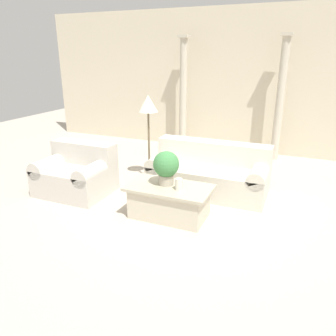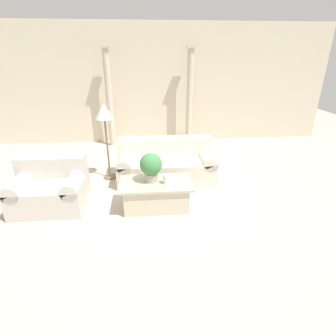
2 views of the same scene
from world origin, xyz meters
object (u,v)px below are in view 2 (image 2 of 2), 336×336
loveseat (51,187)px  sofa_long (166,163)px  potted_plant (151,166)px  floor_lamp (105,117)px  coffee_table (156,194)px

loveseat → sofa_long: bearing=24.1°
potted_plant → floor_lamp: floor_lamp is taller
sofa_long → potted_plant: (-0.32, -1.06, 0.41)m
loveseat → floor_lamp: (0.85, 1.02, 0.94)m
potted_plant → floor_lamp: 1.55m
sofa_long → potted_plant: 1.18m
sofa_long → coffee_table: (-0.25, -1.12, -0.09)m
sofa_long → floor_lamp: floor_lamp is taller
sofa_long → loveseat: same height
sofa_long → floor_lamp: 1.51m
loveseat → coffee_table: size_ratio=0.96×
potted_plant → sofa_long: bearing=73.2°
loveseat → floor_lamp: 1.62m
loveseat → coffee_table: loveseat is taller
loveseat → floor_lamp: bearing=50.2°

